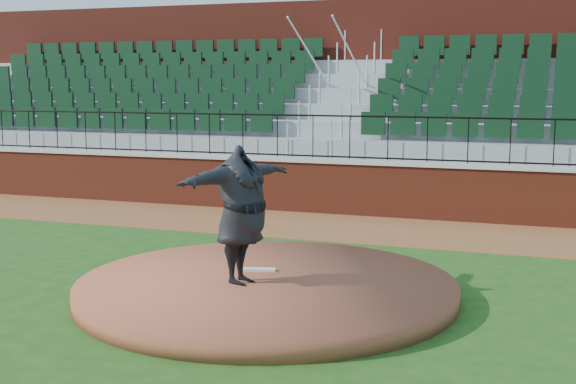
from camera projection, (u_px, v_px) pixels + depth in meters
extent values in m
plane|color=#1F4814|center=(254.00, 292.00, 11.42)|extent=(90.00, 90.00, 0.00)
cube|color=brown|center=(349.00, 227.00, 16.45)|extent=(34.00, 3.20, 0.01)
cube|color=maroon|center=(368.00, 190.00, 17.85)|extent=(34.00, 0.35, 1.20)
cube|color=#B7B7B7|center=(368.00, 162.00, 17.76)|extent=(34.00, 0.45, 0.10)
cube|color=maroon|center=(414.00, 93.00, 22.69)|extent=(34.00, 0.50, 5.50)
cylinder|color=brown|center=(267.00, 288.00, 11.16)|extent=(5.50, 5.50, 0.25)
cube|color=white|center=(257.00, 270.00, 11.69)|extent=(0.58, 0.28, 0.04)
imported|color=black|center=(242.00, 215.00, 10.84)|extent=(1.22, 2.52, 1.98)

